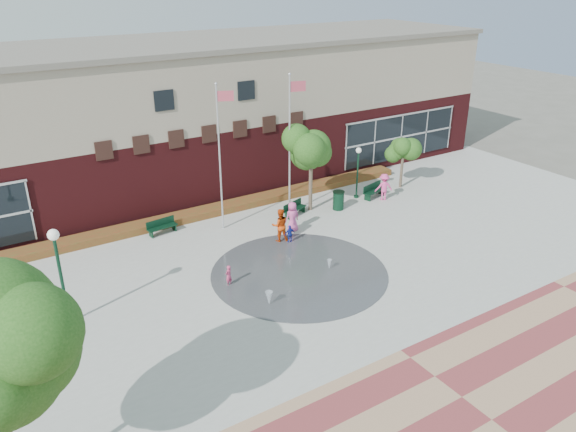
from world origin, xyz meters
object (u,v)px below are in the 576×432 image
flagpole_right (290,138)px  bench_left (162,229)px  flagpole_left (220,151)px  child_splash (229,276)px  trash_can (338,200)px

flagpole_right → bench_left: bearing=-174.9°
flagpole_left → child_splash: bearing=-90.3°
flagpole_left → bench_left: flagpole_left is taller
trash_can → child_splash: (-9.54, -4.38, -0.08)m
flagpole_left → child_splash: size_ratio=7.90×
trash_can → child_splash: 10.50m
flagpole_right → trash_can: bearing=-8.9°
bench_left → child_splash: size_ratio=1.67×
flagpole_left → child_splash: 7.36m
flagpole_left → flagpole_right: size_ratio=0.99×
trash_can → flagpole_right: bearing=156.5°
child_splash → flagpole_right: bearing=-165.3°
flagpole_right → trash_can: (2.67, -1.16, -3.97)m
bench_left → trash_can: trash_can is taller
flagpole_left → child_splash: (-2.55, -5.64, -3.98)m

